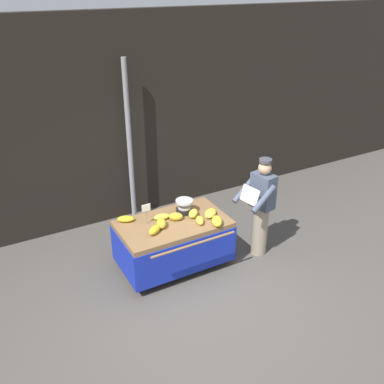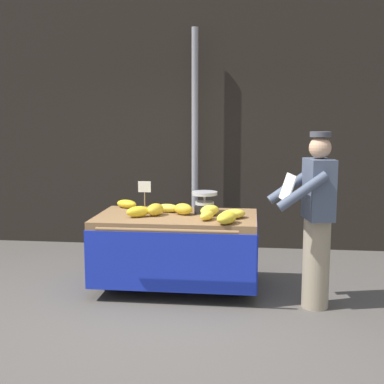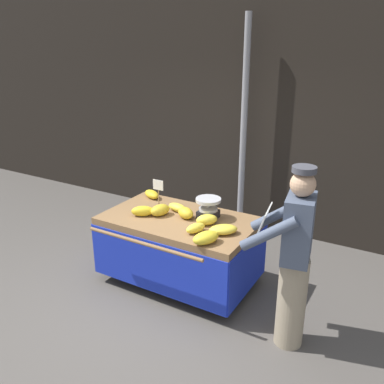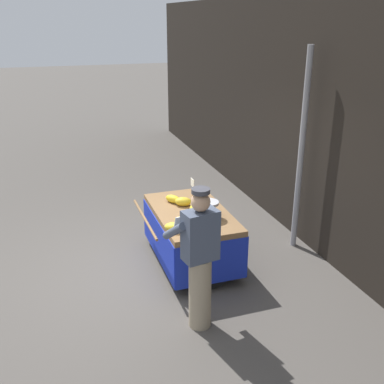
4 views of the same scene
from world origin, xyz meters
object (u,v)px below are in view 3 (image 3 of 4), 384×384
(banana_bunch_1, at_px, (186,213))
(banana_bunch_5, at_px, (160,210))
(street_pole, at_px, (244,130))
(banana_bunch_8, at_px, (152,194))
(banana_bunch_0, at_px, (223,230))
(weighing_scale, at_px, (208,208))
(banana_bunch_7, at_px, (196,228))
(price_sign, at_px, (158,188))
(vendor_person, at_px, (294,259))
(banana_bunch_3, at_px, (177,207))
(banana_bunch_4, at_px, (143,211))
(banana_bunch_2, at_px, (207,220))
(banana_bunch_6, at_px, (206,238))
(banana_cart, at_px, (179,236))

(banana_bunch_1, bearing_deg, banana_bunch_5, -164.30)
(street_pole, height_order, banana_bunch_5, street_pole)
(street_pole, height_order, banana_bunch_8, street_pole)
(banana_bunch_0, bearing_deg, banana_bunch_5, 175.12)
(banana_bunch_0, bearing_deg, street_pole, 108.16)
(weighing_scale, relative_size, banana_bunch_7, 1.22)
(price_sign, xyz_separation_m, banana_bunch_7, (0.72, -0.38, -0.20))
(banana_bunch_7, bearing_deg, weighing_scale, 99.06)
(banana_bunch_1, distance_m, banana_bunch_5, 0.30)
(banana_bunch_1, distance_m, vendor_person, 1.40)
(banana_bunch_3, distance_m, banana_bunch_8, 0.55)
(banana_bunch_4, bearing_deg, banana_bunch_2, 11.41)
(price_sign, height_order, banana_bunch_8, price_sign)
(banana_bunch_0, relative_size, vendor_person, 0.17)
(banana_bunch_0, distance_m, vendor_person, 0.84)
(street_pole, bearing_deg, banana_bunch_8, -115.40)
(weighing_scale, bearing_deg, banana_bunch_1, -150.42)
(banana_bunch_0, bearing_deg, banana_bunch_1, 164.28)
(banana_bunch_3, distance_m, banana_bunch_6, 0.87)
(banana_bunch_1, distance_m, banana_bunch_4, 0.49)
(banana_bunch_4, relative_size, banana_bunch_7, 1.12)
(banana_bunch_4, bearing_deg, banana_bunch_3, 49.96)
(banana_bunch_1, bearing_deg, banana_bunch_7, -43.34)
(banana_bunch_2, bearing_deg, banana_bunch_7, -92.44)
(vendor_person, bearing_deg, banana_bunch_5, 168.87)
(banana_bunch_0, distance_m, banana_bunch_7, 0.28)
(banana_bunch_4, relative_size, vendor_person, 0.15)
(banana_bunch_1, xyz_separation_m, banana_bunch_7, (0.28, -0.26, -0.01))
(banana_bunch_0, bearing_deg, banana_bunch_4, -177.75)
(banana_bunch_0, xyz_separation_m, banana_bunch_8, (-1.24, 0.48, -0.00))
(weighing_scale, height_order, banana_bunch_8, weighing_scale)
(weighing_scale, height_order, banana_bunch_1, weighing_scale)
(banana_bunch_0, height_order, banana_bunch_7, same)
(banana_bunch_6, height_order, vendor_person, vendor_person)
(vendor_person, bearing_deg, weighing_scale, 154.98)
(banana_bunch_1, xyz_separation_m, vendor_person, (1.34, -0.40, -0.00))
(price_sign, bearing_deg, banana_bunch_8, 139.70)
(banana_bunch_1, bearing_deg, banana_cart, -153.02)
(price_sign, bearing_deg, weighing_scale, 0.93)
(price_sign, relative_size, banana_bunch_4, 1.33)
(weighing_scale, height_order, banana_bunch_3, weighing_scale)
(banana_bunch_1, distance_m, banana_bunch_3, 0.22)
(weighing_scale, distance_m, banana_bunch_0, 0.43)
(banana_cart, height_order, banana_bunch_4, banana_bunch_4)
(banana_cart, xyz_separation_m, banana_bunch_4, (-0.38, -0.16, 0.28))
(banana_bunch_0, relative_size, banana_bunch_8, 1.12)
(price_sign, bearing_deg, banana_bunch_2, -11.92)
(price_sign, distance_m, vendor_person, 1.86)
(banana_bunch_4, height_order, banana_bunch_5, banana_bunch_5)
(banana_bunch_3, distance_m, banana_bunch_7, 0.60)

